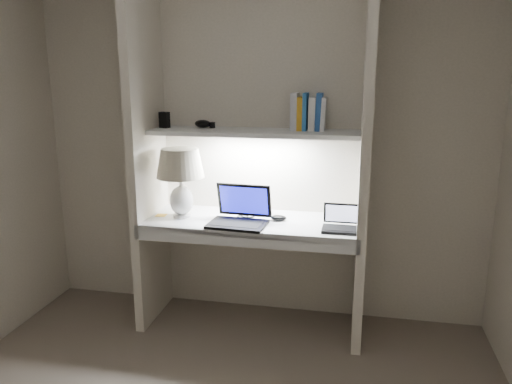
% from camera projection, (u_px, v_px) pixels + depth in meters
% --- Properties ---
extents(back_wall, '(3.20, 0.01, 2.50)m').
position_uv_depth(back_wall, '(259.00, 144.00, 3.53)').
color(back_wall, beige).
rests_on(back_wall, floor).
extents(alcove_panel_left, '(0.06, 0.55, 2.50)m').
position_uv_depth(alcove_panel_left, '(147.00, 146.00, 3.40)').
color(alcove_panel_left, beige).
rests_on(alcove_panel_left, floor).
extents(alcove_panel_right, '(0.06, 0.55, 2.50)m').
position_uv_depth(alcove_panel_right, '(365.00, 153.00, 3.12)').
color(alcove_panel_right, beige).
rests_on(alcove_panel_right, floor).
extents(desk, '(1.40, 0.55, 0.04)m').
position_uv_depth(desk, '(251.00, 222.00, 3.38)').
color(desk, white).
rests_on(desk, alcove_panel_left).
extents(desk_apron, '(1.46, 0.03, 0.10)m').
position_uv_depth(desk_apron, '(243.00, 239.00, 3.14)').
color(desk_apron, silver).
rests_on(desk_apron, desk).
extents(shelf, '(1.40, 0.36, 0.03)m').
position_uv_depth(shelf, '(254.00, 132.00, 3.33)').
color(shelf, silver).
rests_on(shelf, back_wall).
extents(strip_light, '(0.60, 0.04, 0.02)m').
position_uv_depth(strip_light, '(254.00, 136.00, 3.34)').
color(strip_light, white).
rests_on(strip_light, shelf).
extents(table_lamp, '(0.32, 0.32, 0.48)m').
position_uv_depth(table_lamp, '(180.00, 171.00, 3.36)').
color(table_lamp, white).
rests_on(table_lamp, desk).
extents(laptop_main, '(0.39, 0.34, 0.25)m').
position_uv_depth(laptop_main, '(240.00, 215.00, 3.29)').
color(laptop_main, black).
rests_on(laptop_main, desk).
extents(laptop_netbook, '(0.24, 0.21, 0.16)m').
position_uv_depth(laptop_netbook, '(342.00, 224.00, 3.16)').
color(laptop_netbook, black).
rests_on(laptop_netbook, desk).
extents(speaker, '(0.11, 0.09, 0.14)m').
position_uv_depth(speaker, '(264.00, 206.00, 3.46)').
color(speaker, silver).
rests_on(speaker, desk).
extents(mouse, '(0.11, 0.08, 0.04)m').
position_uv_depth(mouse, '(279.00, 218.00, 3.35)').
color(mouse, black).
rests_on(mouse, desk).
extents(cable_coil, '(0.12, 0.12, 0.01)m').
position_uv_depth(cable_coil, '(248.00, 216.00, 3.45)').
color(cable_coil, black).
rests_on(cable_coil, desk).
extents(sticky_note, '(0.08, 0.08, 0.00)m').
position_uv_depth(sticky_note, '(161.00, 215.00, 3.48)').
color(sticky_note, gold).
rests_on(sticky_note, desk).
extents(book_row, '(0.23, 0.16, 0.25)m').
position_uv_depth(book_row, '(308.00, 113.00, 3.31)').
color(book_row, silver).
rests_on(book_row, shelf).
extents(shelf_box, '(0.07, 0.06, 0.11)m').
position_uv_depth(shelf_box, '(164.00, 120.00, 3.46)').
color(shelf_box, black).
rests_on(shelf_box, shelf).
extents(shelf_gadget, '(0.15, 0.13, 0.05)m').
position_uv_depth(shelf_gadget, '(203.00, 124.00, 3.46)').
color(shelf_gadget, black).
rests_on(shelf_gadget, shelf).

